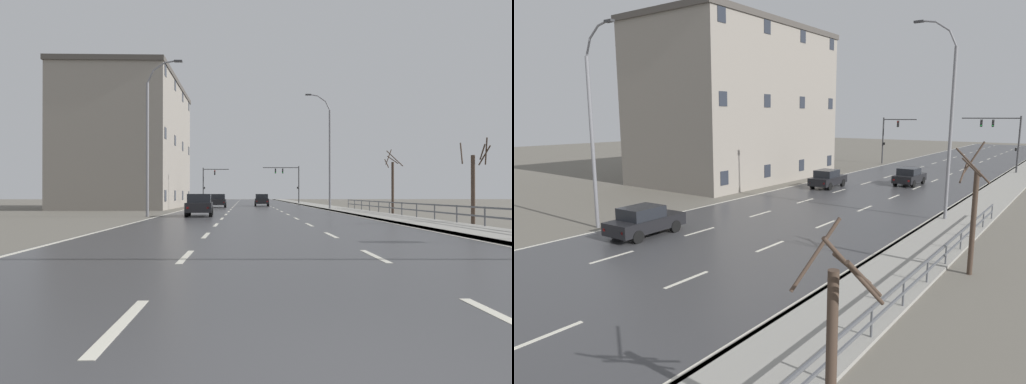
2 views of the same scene
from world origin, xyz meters
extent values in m
cube|color=#666056|center=(0.00, 48.00, -0.06)|extent=(160.00, 160.00, 0.12)
cube|color=#3D3D3F|center=(0.00, 60.00, 0.01)|extent=(14.00, 120.00, 0.02)
cube|color=beige|center=(-2.33, 23.60, 0.02)|extent=(0.16, 2.20, 0.01)
cube|color=beige|center=(-2.33, 29.00, 0.02)|extent=(0.16, 2.20, 0.01)
cube|color=beige|center=(-2.33, 34.40, 0.02)|extent=(0.16, 2.20, 0.01)
cube|color=beige|center=(-2.33, 39.80, 0.02)|extent=(0.16, 2.20, 0.01)
cube|color=beige|center=(-2.33, 45.20, 0.02)|extent=(0.16, 2.20, 0.01)
cube|color=beige|center=(-2.33, 50.60, 0.02)|extent=(0.16, 2.20, 0.01)
cube|color=beige|center=(-2.33, 56.00, 0.02)|extent=(0.16, 2.20, 0.01)
cube|color=beige|center=(-2.33, 61.40, 0.02)|extent=(0.16, 2.20, 0.01)
cube|color=beige|center=(-2.33, 66.80, 0.02)|extent=(0.16, 2.20, 0.01)
cube|color=beige|center=(-2.33, 72.20, 0.02)|extent=(0.16, 2.20, 0.01)
cube|color=beige|center=(-2.33, 77.60, 0.02)|extent=(0.16, 2.20, 0.01)
cube|color=beige|center=(-2.33, 83.00, 0.02)|extent=(0.16, 2.20, 0.01)
cube|color=beige|center=(-2.33, 88.40, 0.02)|extent=(0.16, 2.20, 0.01)
cube|color=beige|center=(-2.33, 93.80, 0.02)|extent=(0.16, 2.20, 0.01)
cube|color=beige|center=(-2.33, 99.20, 0.02)|extent=(0.16, 2.20, 0.01)
cube|color=beige|center=(-2.33, 104.60, 0.02)|extent=(0.16, 2.20, 0.01)
cube|color=beige|center=(-2.33, 110.00, 0.02)|extent=(0.16, 2.20, 0.01)
cube|color=beige|center=(-2.33, 115.40, 0.02)|extent=(0.16, 2.20, 0.01)
cube|color=beige|center=(2.33, 18.20, 0.02)|extent=(0.16, 2.20, 0.01)
cube|color=beige|center=(2.33, 23.60, 0.02)|extent=(0.16, 2.20, 0.01)
cube|color=beige|center=(2.33, 29.00, 0.02)|extent=(0.16, 2.20, 0.01)
cube|color=beige|center=(2.33, 34.40, 0.02)|extent=(0.16, 2.20, 0.01)
cube|color=beige|center=(2.33, 39.80, 0.02)|extent=(0.16, 2.20, 0.01)
cube|color=beige|center=(2.33, 45.20, 0.02)|extent=(0.16, 2.20, 0.01)
cube|color=beige|center=(2.33, 50.60, 0.02)|extent=(0.16, 2.20, 0.01)
cube|color=beige|center=(2.33, 56.00, 0.02)|extent=(0.16, 2.20, 0.01)
cube|color=beige|center=(2.33, 61.40, 0.02)|extent=(0.16, 2.20, 0.01)
cube|color=beige|center=(2.33, 66.80, 0.02)|extent=(0.16, 2.20, 0.01)
cube|color=beige|center=(2.33, 72.20, 0.02)|extent=(0.16, 2.20, 0.01)
cube|color=beige|center=(2.33, 77.60, 0.02)|extent=(0.16, 2.20, 0.01)
cube|color=beige|center=(2.33, 83.00, 0.02)|extent=(0.16, 2.20, 0.01)
cube|color=beige|center=(2.33, 88.40, 0.02)|extent=(0.16, 2.20, 0.01)
cube|color=beige|center=(2.33, 93.80, 0.02)|extent=(0.16, 2.20, 0.01)
cube|color=beige|center=(2.33, 99.20, 0.02)|extent=(0.16, 2.20, 0.01)
cube|color=beige|center=(2.33, 104.60, 0.02)|extent=(0.16, 2.20, 0.01)
cube|color=beige|center=(2.33, 110.00, 0.02)|extent=(0.16, 2.20, 0.01)
cube|color=beige|center=(2.33, 115.40, 0.02)|extent=(0.16, 2.20, 0.01)
cube|color=beige|center=(6.85, 60.00, 0.02)|extent=(0.16, 120.00, 0.01)
cube|color=beige|center=(-6.85, 60.00, 0.02)|extent=(0.16, 120.00, 0.01)
cube|color=gray|center=(8.50, 60.00, 0.06)|extent=(3.00, 120.00, 0.12)
cube|color=slate|center=(7.08, 60.00, 0.06)|extent=(0.16, 120.00, 0.12)
cube|color=#515459|center=(9.85, 23.33, 0.95)|extent=(0.06, 35.40, 0.08)
cube|color=#515459|center=(9.85, 23.33, 0.55)|extent=(0.06, 35.40, 0.08)
cylinder|color=#515459|center=(9.85, 20.80, 0.50)|extent=(0.07, 0.07, 1.00)
cylinder|color=#515459|center=(9.85, 23.33, 0.50)|extent=(0.07, 0.07, 1.00)
cylinder|color=#515459|center=(9.85, 25.86, 0.50)|extent=(0.07, 0.07, 1.00)
cylinder|color=#515459|center=(9.85, 28.39, 0.50)|extent=(0.07, 0.07, 1.00)
cylinder|color=#515459|center=(9.85, 30.92, 0.50)|extent=(0.07, 0.07, 1.00)
cylinder|color=#515459|center=(9.85, 33.45, 0.50)|extent=(0.07, 0.07, 1.00)
cylinder|color=#515459|center=(9.85, 35.97, 0.50)|extent=(0.07, 0.07, 1.00)
cylinder|color=#515459|center=(9.85, 38.50, 0.50)|extent=(0.07, 0.07, 1.00)
cylinder|color=#515459|center=(9.85, 41.03, 0.50)|extent=(0.07, 0.07, 1.00)
cylinder|color=slate|center=(7.60, 39.44, 4.98)|extent=(0.20, 0.20, 9.96)
cylinder|color=slate|center=(7.39, 39.44, 10.41)|extent=(0.51, 0.11, 0.93)
cylinder|color=slate|center=(6.79, 39.44, 11.13)|extent=(0.86, 0.11, 0.65)
cylinder|color=slate|center=(5.91, 39.44, 11.49)|extent=(0.98, 0.11, 0.28)
cube|color=#333335|center=(5.43, 39.44, 11.53)|extent=(0.56, 0.24, 0.12)
cylinder|color=slate|center=(-7.60, 26.36, 4.60)|extent=(0.20, 0.20, 9.20)
cylinder|color=slate|center=(-7.40, 26.36, 9.63)|extent=(0.50, 0.11, 0.90)
cylinder|color=slate|center=(-6.81, 26.36, 10.33)|extent=(0.84, 0.11, 0.63)
cylinder|color=slate|center=(-5.96, 26.36, 10.69)|extent=(0.95, 0.11, 0.27)
cube|color=#333335|center=(-5.49, 26.36, 10.72)|extent=(0.56, 0.24, 0.12)
cylinder|color=#38383A|center=(7.90, 66.61, 3.08)|extent=(0.18, 0.18, 6.15)
cylinder|color=#38383A|center=(4.95, 66.61, 5.90)|extent=(5.90, 0.12, 0.12)
cube|color=black|center=(5.24, 66.61, 5.35)|extent=(0.20, 0.28, 0.80)
sphere|color=#2D2D2D|center=(5.24, 66.46, 5.61)|extent=(0.14, 0.14, 0.14)
sphere|color=#2D2D2D|center=(5.24, 66.46, 5.35)|extent=(0.14, 0.14, 0.14)
sphere|color=green|center=(5.24, 66.46, 5.09)|extent=(0.14, 0.14, 0.14)
cube|color=black|center=(4.06, 66.61, 5.35)|extent=(0.20, 0.28, 0.80)
sphere|color=#2D2D2D|center=(4.06, 66.46, 5.61)|extent=(0.14, 0.14, 0.14)
sphere|color=#2D2D2D|center=(4.06, 66.46, 5.35)|extent=(0.14, 0.14, 0.14)
sphere|color=green|center=(4.06, 66.46, 5.09)|extent=(0.14, 0.14, 0.14)
cube|color=black|center=(7.68, 66.56, 2.60)|extent=(0.18, 0.12, 0.32)
cylinder|color=#38383A|center=(-7.90, 68.25, 2.98)|extent=(0.18, 0.18, 5.95)
cylinder|color=#38383A|center=(-5.77, 68.25, 5.70)|extent=(4.26, 0.12, 0.12)
cube|color=black|center=(-5.98, 68.25, 5.15)|extent=(0.20, 0.28, 0.80)
sphere|color=red|center=(-5.98, 68.10, 5.41)|extent=(0.14, 0.14, 0.14)
sphere|color=#2D2D2D|center=(-5.98, 68.10, 5.15)|extent=(0.14, 0.14, 0.14)
sphere|color=#2D2D2D|center=(-5.98, 68.10, 4.89)|extent=(0.14, 0.14, 0.14)
cube|color=black|center=(-7.68, 68.20, 2.60)|extent=(0.18, 0.12, 0.32)
cube|color=black|center=(1.23, 51.93, 0.65)|extent=(1.83, 4.13, 0.64)
cube|color=black|center=(1.23, 51.68, 1.27)|extent=(1.59, 2.03, 0.60)
cube|color=slate|center=(1.25, 52.63, 1.25)|extent=(1.41, 0.10, 0.51)
cylinder|color=black|center=(2.06, 53.19, 0.33)|extent=(0.23, 0.66, 0.66)
cylinder|color=black|center=(0.45, 53.22, 0.33)|extent=(0.23, 0.66, 0.66)
cylinder|color=black|center=(2.02, 50.65, 0.33)|extent=(0.23, 0.66, 0.66)
cylinder|color=black|center=(0.40, 50.67, 0.33)|extent=(0.23, 0.66, 0.66)
cube|color=red|center=(0.54, 49.91, 0.65)|extent=(0.16, 0.04, 0.14)
cube|color=red|center=(1.86, 49.89, 0.65)|extent=(0.16, 0.04, 0.14)
cube|color=black|center=(-4.08, 26.86, 0.65)|extent=(1.98, 4.19, 0.64)
cube|color=black|center=(-4.06, 26.62, 1.27)|extent=(1.66, 2.08, 0.60)
cube|color=slate|center=(-4.11, 27.56, 1.25)|extent=(1.41, 0.16, 0.51)
cylinder|color=black|center=(-3.34, 28.18, 0.33)|extent=(0.26, 0.67, 0.66)
cylinder|color=black|center=(-4.95, 28.09, 0.33)|extent=(0.26, 0.67, 0.66)
cylinder|color=black|center=(-3.20, 25.64, 0.33)|extent=(0.26, 0.67, 0.66)
cylinder|color=black|center=(-4.82, 25.55, 0.33)|extent=(0.26, 0.67, 0.66)
cube|color=red|center=(-4.63, 24.80, 0.65)|extent=(0.16, 0.05, 0.14)
cube|color=red|center=(-3.31, 24.87, 0.65)|extent=(0.16, 0.05, 0.14)
cube|color=black|center=(-4.01, 46.33, 0.65)|extent=(1.88, 4.15, 0.64)
cube|color=black|center=(-4.00, 46.08, 1.27)|extent=(1.62, 2.04, 0.60)
cube|color=slate|center=(-4.03, 47.03, 1.25)|extent=(1.41, 0.12, 0.51)
cylinder|color=black|center=(-3.23, 47.62, 0.33)|extent=(0.24, 0.67, 0.66)
cylinder|color=black|center=(-4.85, 47.58, 0.33)|extent=(0.24, 0.67, 0.66)
cylinder|color=black|center=(-3.16, 45.08, 0.33)|extent=(0.24, 0.67, 0.66)
cylinder|color=black|center=(-4.78, 45.04, 0.33)|extent=(0.24, 0.67, 0.66)
cube|color=red|center=(-4.61, 44.28, 0.65)|extent=(0.16, 0.04, 0.14)
cube|color=red|center=(-3.29, 44.32, 0.65)|extent=(0.16, 0.04, 0.14)
cube|color=gray|center=(-14.10, 46.47, 7.01)|extent=(11.09, 19.32, 14.02)
cube|color=#4C4742|center=(-14.10, 46.47, 14.27)|extent=(11.31, 19.71, 0.50)
cube|color=#282D38|center=(-8.54, 38.01, 1.40)|extent=(0.04, 0.90, 1.10)
cube|color=#282D38|center=(-8.54, 43.65, 1.40)|extent=(0.04, 0.90, 1.10)
cube|color=#282D38|center=(-8.54, 49.29, 1.40)|extent=(0.04, 0.90, 1.10)
cube|color=#282D38|center=(-8.54, 54.93, 1.40)|extent=(0.04, 0.90, 1.10)
cube|color=#282D38|center=(-8.54, 38.01, 7.41)|extent=(0.04, 0.90, 1.10)
cube|color=#282D38|center=(-8.54, 43.65, 7.41)|extent=(0.04, 0.90, 1.10)
cube|color=#282D38|center=(-8.54, 49.29, 7.41)|extent=(0.04, 0.90, 1.10)
cube|color=#282D38|center=(-8.54, 54.93, 7.41)|extent=(0.04, 0.90, 1.10)
cube|color=#282D38|center=(-8.54, 38.01, 13.42)|extent=(0.04, 0.90, 1.10)
cube|color=#282D38|center=(-8.54, 43.65, 13.42)|extent=(0.04, 0.90, 1.10)
cube|color=#282D38|center=(-8.54, 49.29, 13.42)|extent=(0.04, 0.90, 1.10)
cube|color=#282D38|center=(-8.54, 54.93, 13.42)|extent=(0.04, 0.90, 1.10)
cylinder|color=#423328|center=(10.98, 18.82, 1.79)|extent=(0.20, 0.20, 3.59)
cylinder|color=#423328|center=(10.50, 19.06, 3.72)|extent=(0.49, 1.04, 1.24)
cylinder|color=#423328|center=(11.56, 18.78, 3.56)|extent=(0.14, 1.21, 0.95)
cylinder|color=#423328|center=(11.50, 18.51, 3.75)|extent=(0.61, 1.13, 1.32)
cylinder|color=#423328|center=(11.40, 18.67, 3.73)|extent=(0.31, 0.90, 0.76)
cylinder|color=#423328|center=(10.85, 30.55, 2.05)|extent=(0.20, 0.20, 4.11)
cylinder|color=#423328|center=(10.64, 30.85, 4.54)|extent=(0.66, 0.52, 1.28)
cylinder|color=#423328|center=(10.72, 30.16, 4.25)|extent=(0.81, 0.37, 0.68)
cylinder|color=#423328|center=(10.80, 29.93, 4.34)|extent=(1.30, 0.18, 1.27)
cylinder|color=#423328|center=(10.38, 30.56, 4.00)|extent=(0.09, 1.00, 0.77)
camera|label=1|loc=(-0.87, -3.06, 1.55)|focal=29.94mm
camera|label=2|loc=(14.28, 12.44, 6.13)|focal=31.27mm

